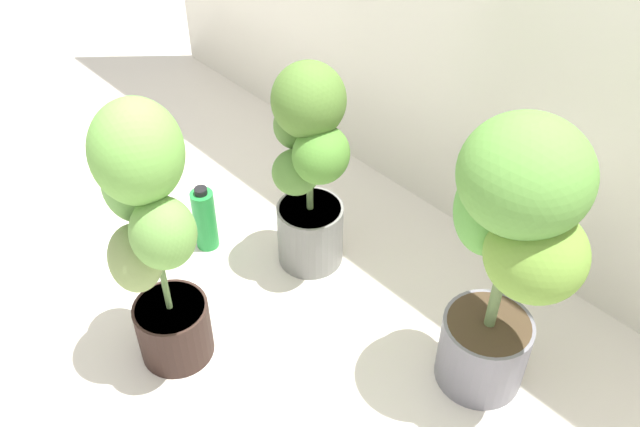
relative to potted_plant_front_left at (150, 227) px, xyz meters
name	(u,v)px	position (x,y,z in m)	size (l,w,h in m)	color
ground_plane	(278,375)	(0.26, 0.15, -0.47)	(8.00, 8.00, 0.00)	silver
potted_plant_front_left	(150,227)	(0.00, 0.00, 0.00)	(0.38, 0.30, 0.81)	#30201A
potted_plant_back_right	(511,241)	(0.63, 0.55, 0.03)	(0.44, 0.41, 0.82)	slate
potted_plant_back_left	(309,164)	(-0.01, 0.52, -0.09)	(0.32, 0.29, 0.69)	gray
nutrient_bottle	(205,219)	(-0.29, 0.32, -0.36)	(0.07, 0.07, 0.24)	green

